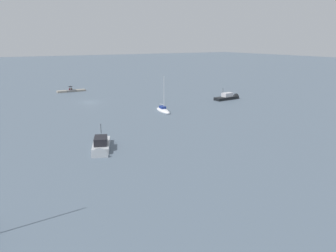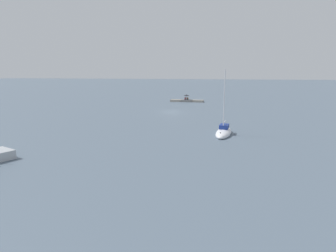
{
  "view_description": "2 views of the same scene",
  "coord_description": "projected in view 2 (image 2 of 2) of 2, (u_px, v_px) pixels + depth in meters",
  "views": [
    {
      "loc": [
        22.16,
        77.53,
        14.92
      ],
      "look_at": [
        -0.88,
        37.34,
        2.46
      ],
      "focal_mm": 34.3,
      "sensor_mm": 36.0,
      "label": 1
    },
    {
      "loc": [
        -11.49,
        53.36,
        7.34
      ],
      "look_at": [
        -4.13,
        20.79,
        1.18
      ],
      "focal_mm": 31.41,
      "sensor_mm": 36.0,
      "label": 2
    }
  ],
  "objects": [
    {
      "name": "sailboat_white_far",
      "position": [
        224.0,
        132.0,
        34.87
      ],
      "size": [
        2.23,
        6.04,
        7.93
      ],
      "rotation": [
        0.0,
        0.0,
        6.19
      ],
      "color": "silver",
      "rests_on": "ground_plane"
    },
    {
      "name": "ground_plane",
      "position": [
        171.0,
        112.0,
        55.01
      ],
      "size": [
        500.0,
        500.0,
        0.0
      ],
      "primitive_type": "plane",
      "color": "slate"
    },
    {
      "name": "person_seated_brown_left",
      "position": [
        187.0,
        99.0,
        73.03
      ],
      "size": [
        0.4,
        0.61,
        0.73
      ],
      "rotation": [
        0.0,
        0.0,
        -0.02
      ],
      "color": "#1E2333",
      "rests_on": "seawall_pier"
    },
    {
      "name": "seawall_pier",
      "position": [
        187.0,
        101.0,
        73.21
      ],
      "size": [
        8.26,
        1.86,
        0.52
      ],
      "color": "gray",
      "rests_on": "ground_plane"
    },
    {
      "name": "person_seated_maroon_right",
      "position": [
        185.0,
        99.0,
        73.22
      ],
      "size": [
        0.4,
        0.61,
        0.73
      ],
      "rotation": [
        0.0,
        0.0,
        -0.02
      ],
      "color": "#1E2333",
      "rests_on": "seawall_pier"
    },
    {
      "name": "umbrella_open_black",
      "position": [
        186.0,
        95.0,
        73.02
      ],
      "size": [
        1.49,
        1.49,
        1.32
      ],
      "color": "black",
      "rests_on": "seawall_pier"
    }
  ]
}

